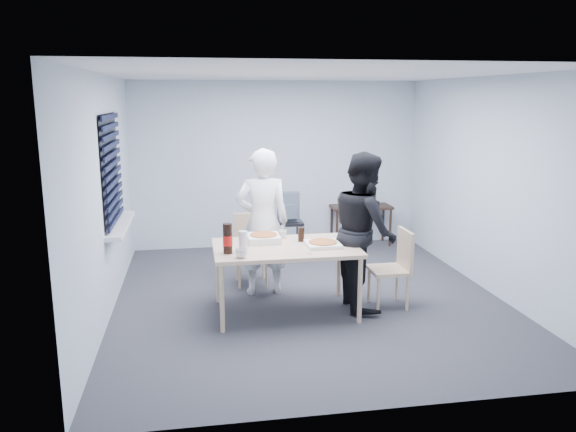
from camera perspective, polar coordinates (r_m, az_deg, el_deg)
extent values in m
plane|color=#323137|center=(6.79, 2.03, -8.27)|extent=(5.00, 5.00, 0.00)
plane|color=white|center=(6.37, 2.20, 14.22)|extent=(5.00, 5.00, 0.00)
plane|color=silver|center=(8.89, -1.16, 5.22)|extent=(4.50, 0.00, 4.50)
plane|color=silver|center=(4.09, 9.22, -3.10)|extent=(4.50, 0.00, 4.50)
plane|color=silver|center=(6.40, -18.05, 1.93)|extent=(0.00, 5.00, 5.00)
plane|color=silver|center=(7.25, 19.82, 2.94)|extent=(0.00, 5.00, 5.00)
plane|color=black|center=(6.75, -17.58, 4.61)|extent=(0.00, 1.30, 1.30)
cube|color=black|center=(6.75, -17.33, 4.62)|extent=(0.04, 1.30, 1.25)
cube|color=silver|center=(6.85, -16.61, -0.88)|extent=(0.18, 1.42, 0.05)
cube|color=beige|center=(6.13, -0.26, -3.26)|extent=(1.56, 0.99, 0.04)
cylinder|color=beige|center=(5.76, -6.72, -8.34)|extent=(0.05, 0.05, 0.72)
cylinder|color=beige|center=(6.58, -7.13, -5.72)|extent=(0.05, 0.05, 0.72)
cylinder|color=beige|center=(5.99, 7.32, -7.53)|extent=(0.05, 0.05, 0.72)
cylinder|color=beige|center=(6.79, 5.19, -5.12)|extent=(0.05, 0.05, 0.72)
cube|color=beige|center=(7.16, -3.74, -3.59)|extent=(0.42, 0.42, 0.04)
cube|color=beige|center=(7.28, -3.92, -1.38)|extent=(0.42, 0.04, 0.44)
cylinder|color=beige|center=(7.05, -4.95, -5.78)|extent=(0.03, 0.03, 0.41)
cylinder|color=beige|center=(7.37, -5.17, -4.98)|extent=(0.03, 0.03, 0.41)
cylinder|color=beige|center=(7.08, -2.20, -5.66)|extent=(0.03, 0.03, 0.41)
cylinder|color=beige|center=(7.40, -2.54, -4.86)|extent=(0.03, 0.03, 0.41)
cube|color=beige|center=(6.49, 10.18, -5.43)|extent=(0.42, 0.42, 0.04)
cube|color=beige|center=(6.49, 11.84, -3.29)|extent=(0.04, 0.42, 0.44)
cylinder|color=beige|center=(6.36, 9.16, -7.91)|extent=(0.03, 0.03, 0.41)
cylinder|color=beige|center=(6.66, 8.22, -6.94)|extent=(0.03, 0.03, 0.41)
cylinder|color=beige|center=(6.47, 12.04, -7.67)|extent=(0.03, 0.03, 0.41)
cylinder|color=beige|center=(6.77, 10.99, -6.73)|extent=(0.03, 0.03, 0.41)
imported|color=white|center=(6.72, -2.60, -0.63)|extent=(0.65, 0.42, 1.77)
imported|color=black|center=(6.35, 7.73, -1.47)|extent=(0.47, 0.86, 1.77)
cube|color=#331C14|center=(9.08, 7.44, 0.91)|extent=(0.96, 0.43, 0.04)
cylinder|color=#331C14|center=(8.87, 4.99, -1.42)|extent=(0.04, 0.04, 0.60)
cylinder|color=#331C14|center=(9.20, 4.45, -0.92)|extent=(0.04, 0.04, 0.60)
cylinder|color=#331C14|center=(9.13, 10.35, -1.18)|extent=(0.04, 0.04, 0.60)
cylinder|color=#331C14|center=(9.44, 9.64, -0.71)|extent=(0.04, 0.04, 0.60)
cube|color=black|center=(8.29, 0.04, -0.66)|extent=(0.40, 0.40, 0.04)
cylinder|color=black|center=(8.17, -0.88, -2.85)|extent=(0.04, 0.04, 0.51)
cylinder|color=black|center=(8.48, -1.21, -2.30)|extent=(0.04, 0.04, 0.51)
cylinder|color=black|center=(8.23, 1.33, -2.75)|extent=(0.04, 0.04, 0.51)
cylinder|color=black|center=(8.53, 0.92, -2.21)|extent=(0.04, 0.04, 0.51)
cube|color=slate|center=(8.24, 0.04, 0.95)|extent=(0.31, 0.16, 0.43)
cube|color=slate|center=(8.14, 0.17, 0.44)|extent=(0.23, 0.06, 0.20)
cube|color=white|center=(6.31, -2.50, -2.45)|extent=(0.36, 0.36, 0.04)
cube|color=white|center=(6.30, -2.50, -2.11)|extent=(0.36, 0.36, 0.04)
cylinder|color=#CC7F38|center=(6.29, -2.50, -1.89)|extent=(0.30, 0.30, 0.01)
cube|color=white|center=(6.14, 3.56, -2.88)|extent=(0.36, 0.36, 0.04)
cylinder|color=#CC7F38|center=(6.13, 3.56, -2.64)|extent=(0.31, 0.31, 0.01)
imported|color=silver|center=(5.70, -4.77, -3.77)|extent=(0.17, 0.17, 0.10)
imported|color=silver|center=(6.45, -0.55, -1.86)|extent=(0.10, 0.10, 0.09)
cylinder|color=black|center=(6.31, 1.35, -1.88)|extent=(0.09, 0.09, 0.16)
cylinder|color=black|center=(5.84, -6.16, -2.29)|extent=(0.10, 0.10, 0.32)
cylinder|color=red|center=(5.84, -6.15, -2.49)|extent=(0.10, 0.10, 0.11)
cylinder|color=silver|center=(5.90, -4.58, -2.59)|extent=(0.11, 0.11, 0.22)
torus|color=red|center=(5.83, 2.19, -3.85)|extent=(0.07, 0.07, 0.00)
cube|color=white|center=(9.03, 6.55, 1.02)|extent=(0.28, 0.32, 0.00)
cube|color=black|center=(9.15, 8.74, 1.30)|extent=(0.15, 0.11, 0.06)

